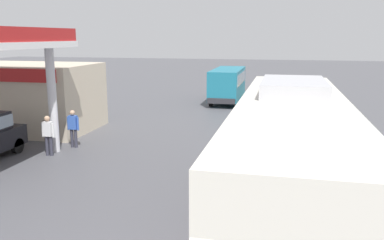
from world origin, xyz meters
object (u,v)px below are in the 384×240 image
Objects in this scene: pedestrian_near_pump at (73,127)px; car_trailing_behind_bus at (288,91)px; minibus_opposing_lane at (228,82)px; coach_bus_main at (290,164)px; pedestrian_by_shop at (48,133)px.

pedestrian_near_pump is 0.40× the size of car_trailing_behind_bus.
minibus_opposing_lane is 1.46× the size of car_trailing_behind_bus.
car_trailing_behind_bus is (0.10, 18.95, -0.71)m from coach_bus_main.
pedestrian_by_shop is (-9.47, 4.41, -0.79)m from coach_bus_main.
car_trailing_behind_bus is at bearing -8.07° from minibus_opposing_lane.
pedestrian_near_pump is at bearing 75.02° from pedestrian_by_shop.
pedestrian_near_pump is at bearing 147.67° from coach_bus_main.
coach_bus_main is at bearing -90.31° from car_trailing_behind_bus.
pedestrian_by_shop is at bearing -108.96° from minibus_opposing_lane.
minibus_opposing_lane is at bearing 71.04° from pedestrian_by_shop.
car_trailing_behind_bus is at bearing 56.64° from pedestrian_by_shop.
minibus_opposing_lane is at bearing 171.93° from car_trailing_behind_bus.
coach_bus_main is 18.96m from car_trailing_behind_bus.
car_trailing_behind_bus is (4.37, -0.62, -0.46)m from minibus_opposing_lane.
minibus_opposing_lane is 16.04m from pedestrian_by_shop.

